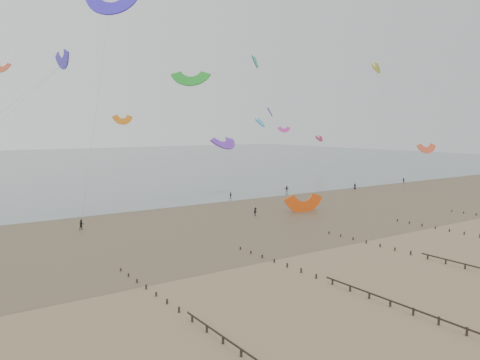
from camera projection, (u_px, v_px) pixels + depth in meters
The scene contains 5 objects.
ground at pixel (370, 253), 66.01m from camera, with size 500.00×500.00×0.00m, color brown.
sea_and_shore at pixel (218, 218), 91.91m from camera, with size 500.00×665.00×0.03m.
kitesurfers at pixel (252, 199), 110.34m from camera, with size 137.25×24.31×1.82m.
grounded_kite at pixel (304, 212), 98.24m from camera, with size 7.69×4.03×5.86m, color #EC4D0E, non-canonical shape.
kites_airborne at pixel (110, 111), 129.57m from camera, with size 233.21×114.27×37.08m.
Camera 1 is at (-51.59, -42.73, 17.78)m, focal length 35.00 mm.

